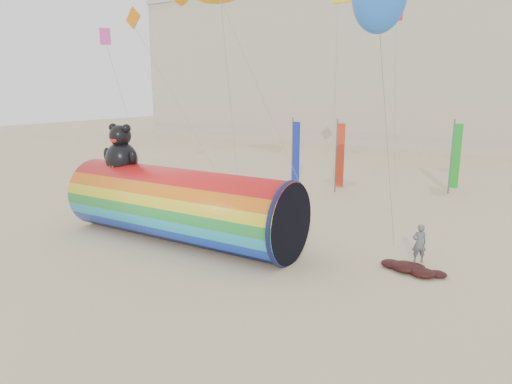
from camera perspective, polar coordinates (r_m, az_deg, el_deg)
The scene contains 6 objects.
ground at distance 21.53m, azimuth -3.25°, elevation -6.84°, with size 160.00×160.00×0.00m, color #CCB58C.
hotel_building at distance 66.95m, azimuth 11.35°, elevation 15.14°, with size 60.40×15.40×20.60m.
windsock_assembly at distance 22.20m, azimuth -9.53°, elevation -1.39°, with size 12.13×3.69×5.59m.
kite_handler at distance 20.60m, azimuth 19.73°, elevation -6.05°, with size 0.61×0.40×1.67m, color #56575E.
fabric_bundle at distance 19.59m, azimuth 18.81°, elevation -9.02°, with size 2.62×1.35×0.41m.
festival_banners at distance 33.40m, azimuth 13.07°, elevation 4.54°, with size 11.00×4.18×5.20m.
Camera 1 is at (11.68, -16.60, 7.20)m, focal length 32.00 mm.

